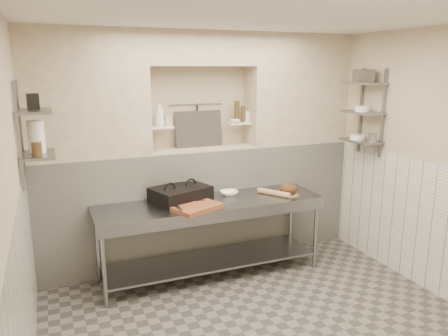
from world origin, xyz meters
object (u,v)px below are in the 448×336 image
panini_press (181,194)px  bread_loaf (289,188)px  prep_table (211,223)px  bottle_soap (160,114)px  bowl_alcove (235,121)px  jug_left (36,137)px  mixing_bowl (229,193)px  rolling_pin (274,193)px  cutting_board (196,207)px

panini_press → bread_loaf: 1.29m
prep_table → bottle_soap: (-0.42, 0.56, 1.22)m
bowl_alcove → bottle_soap: bearing=177.8°
bread_loaf → bowl_alcove: bearing=125.5°
prep_table → jug_left: jug_left is taller
prep_table → bottle_soap: size_ratio=8.88×
mixing_bowl → rolling_pin: (0.49, -0.21, 0.01)m
panini_press → cutting_board: size_ratio=1.43×
mixing_bowl → bottle_soap: (-0.72, 0.39, 0.93)m
cutting_board → bowl_alcove: bearing=42.8°
bread_loaf → panini_press: bearing=169.3°
bread_loaf → bowl_alcove: size_ratio=1.63×
bottle_soap → rolling_pin: bearing=-26.5°
prep_table → jug_left: bearing=-177.5°
cutting_board → bottle_soap: 1.21m
prep_table → bowl_alcove: bearing=44.9°
rolling_pin → bread_loaf: 0.19m
bowl_alcove → jug_left: 2.35m
cutting_board → prep_table: bearing=37.4°
prep_table → mixing_bowl: 0.44m
prep_table → bread_loaf: bearing=-5.3°
bread_loaf → jug_left: 2.82m
panini_press → mixing_bowl: (0.60, 0.02, -0.06)m
mixing_bowl → rolling_pin: bearing=-23.2°
mixing_bowl → bottle_soap: 1.24m
mixing_bowl → bowl_alcove: (0.23, 0.36, 0.81)m
panini_press → bottle_soap: (-0.11, 0.41, 0.88)m
cutting_board → jug_left: 1.73m
cutting_board → jug_left: jug_left is taller
prep_table → cutting_board: 0.41m
cutting_board → bottle_soap: size_ratio=1.73×
bread_loaf → mixing_bowl: bearing=159.0°
panini_press → jug_left: bearing=170.0°
mixing_bowl → cutting_board: bearing=-146.8°
panini_press → prep_table: bearing=-44.7°
jug_left → cutting_board: bearing=-4.0°
rolling_pin → jug_left: size_ratio=1.43×
cutting_board → rolling_pin: 1.03m
rolling_pin → jug_left: 2.66m
panini_press → rolling_pin: size_ratio=1.72×
panini_press → cutting_board: panini_press is taller
rolling_pin → bread_loaf: size_ratio=1.96×
bottle_soap → prep_table: bearing=-52.9°
bowl_alcove → cutting_board: bearing=-137.2°
panini_press → mixing_bowl: 0.61m
rolling_pin → cutting_board: bearing=-172.4°
bottle_soap → bowl_alcove: bearing=-2.2°
prep_table → rolling_pin: (0.78, -0.04, 0.29)m
bottle_soap → jug_left: 1.47m
rolling_pin → bottle_soap: size_ratio=1.44×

